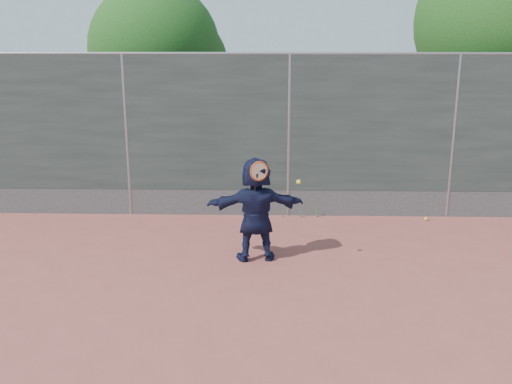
{
  "coord_description": "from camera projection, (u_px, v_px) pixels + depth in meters",
  "views": [
    {
      "loc": [
        -0.33,
        -6.88,
        3.25
      ],
      "look_at": [
        -0.54,
        1.26,
        1.06
      ],
      "focal_mm": 40.0,
      "sensor_mm": 36.0,
      "label": 1
    }
  ],
  "objects": [
    {
      "name": "fence",
      "position": [
        289.0,
        133.0,
        10.45
      ],
      "size": [
        20.0,
        0.06,
        3.03
      ],
      "color": "#38423D",
      "rests_on": "ground"
    },
    {
      "name": "swing_action",
      "position": [
        263.0,
        173.0,
        8.16
      ],
      "size": [
        0.73,
        0.17,
        0.51
      ],
      "color": "#C34612",
      "rests_on": "ground"
    },
    {
      "name": "ground",
      "position": [
        295.0,
        295.0,
        7.48
      ],
      "size": [
        80.0,
        80.0,
        0.0
      ],
      "primitive_type": "plane",
      "color": "#9E4C42",
      "rests_on": "ground"
    },
    {
      "name": "tree_right",
      "position": [
        509.0,
        27.0,
        12.0
      ],
      "size": [
        3.78,
        3.6,
        5.39
      ],
      "color": "#382314",
      "rests_on": "ground"
    },
    {
      "name": "weed_clump",
      "position": [
        304.0,
        210.0,
        10.7
      ],
      "size": [
        0.68,
        0.07,
        0.3
      ],
      "color": "#387226",
      "rests_on": "ground"
    },
    {
      "name": "tree_left",
      "position": [
        162.0,
        53.0,
        13.11
      ],
      "size": [
        3.15,
        3.0,
        4.53
      ],
      "color": "#382314",
      "rests_on": "ground"
    },
    {
      "name": "player",
      "position": [
        256.0,
        209.0,
        8.51
      ],
      "size": [
        1.52,
        0.64,
        1.59
      ],
      "primitive_type": "imported",
      "rotation": [
        0.0,
        0.0,
        3.26
      ],
      "color": "#131736",
      "rests_on": "ground"
    },
    {
      "name": "ball_ground",
      "position": [
        426.0,
        219.0,
        10.53
      ],
      "size": [
        0.07,
        0.07,
        0.07
      ],
      "primitive_type": "sphere",
      "color": "yellow",
      "rests_on": "ground"
    }
  ]
}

